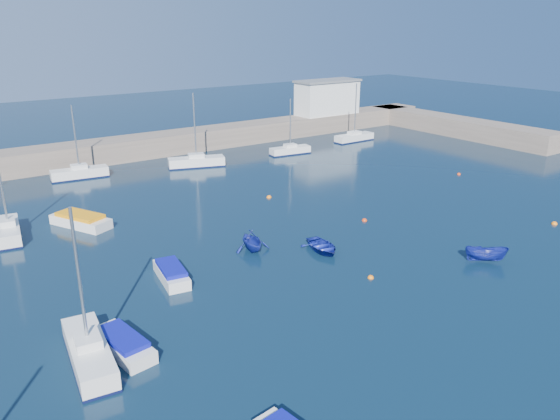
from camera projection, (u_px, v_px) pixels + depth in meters
ground at (427, 292)px, 34.95m from camera, size 220.00×220.00×0.00m
back_wall at (147, 146)px, 70.04m from camera, size 96.00×4.50×2.60m
right_arm at (456, 126)px, 83.22m from camera, size 4.50×32.00×2.60m
harbor_office at (327, 98)px, 85.15m from camera, size 10.00×4.00×5.00m
sailboat_1 at (89, 352)px, 27.49m from camera, size 2.51×6.44×8.34m
sailboat_3 at (9, 230)px, 43.49m from camera, size 2.35×5.79×7.59m
sailboat_5 at (80, 173)px, 60.06m from camera, size 6.16×2.37×8.03m
sailboat_6 at (196, 161)px, 64.93m from camera, size 6.81×3.82×8.69m
sailboat_7 at (290, 150)px, 71.10m from camera, size 5.55×2.22×7.18m
sailboat_8 at (354, 137)px, 78.86m from camera, size 6.27×1.86×8.21m
motorboat_0 at (122, 344)px, 28.49m from camera, size 2.20×4.62×0.99m
motorboat_1 at (171, 273)px, 36.43m from camera, size 2.14×4.42×1.04m
motorboat_2 at (81, 220)px, 46.02m from camera, size 4.13×5.78×1.13m
dinghy_center at (322, 246)px, 41.07m from camera, size 3.08×3.89×0.73m
dinghy_left at (252, 240)px, 41.05m from camera, size 3.10×3.44×1.60m
dinghy_right at (486, 254)px, 39.17m from camera, size 2.91×2.92×1.16m
buoy_0 at (371, 278)px, 36.83m from camera, size 0.43×0.43×0.43m
buoy_1 at (364, 221)px, 47.41m from camera, size 0.47×0.47×0.47m
buoy_2 at (554, 224)px, 46.63m from camera, size 0.49×0.49×0.49m
buoy_3 at (269, 198)px, 53.67m from camera, size 0.49×0.49×0.49m
buoy_4 at (459, 175)px, 61.79m from camera, size 0.42×0.42×0.42m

